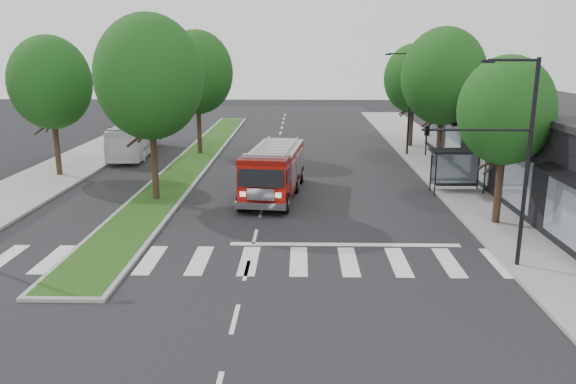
# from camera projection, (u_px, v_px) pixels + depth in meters

# --- Properties ---
(ground) EXTENTS (140.00, 140.00, 0.00)m
(ground) POSITION_uv_depth(u_px,v_px,m) (255.00, 237.00, 25.48)
(ground) COLOR black
(ground) RESTS_ON ground
(sidewalk_right) EXTENTS (5.00, 80.00, 0.15)m
(sidewalk_right) POSITION_uv_depth(u_px,v_px,m) (468.00, 185.00, 34.87)
(sidewalk_right) COLOR gray
(sidewalk_right) RESTS_ON ground
(sidewalk_left) EXTENTS (5.00, 80.00, 0.15)m
(sidewalk_left) POSITION_uv_depth(u_px,v_px,m) (39.00, 182.00, 35.46)
(sidewalk_left) COLOR gray
(sidewalk_left) RESTS_ON ground
(median) EXTENTS (3.00, 50.00, 0.15)m
(median) POSITION_uv_depth(u_px,v_px,m) (196.00, 159.00, 43.02)
(median) COLOR gray
(median) RESTS_ON ground
(storefront_row) EXTENTS (8.00, 30.00, 5.00)m
(storefront_row) POSITION_uv_depth(u_px,v_px,m) (546.00, 146.00, 34.17)
(storefront_row) COLOR black
(storefront_row) RESTS_ON ground
(bus_shelter) EXTENTS (3.20, 1.60, 2.61)m
(bus_shelter) POSITION_uv_depth(u_px,v_px,m) (458.00, 159.00, 32.61)
(bus_shelter) COLOR black
(bus_shelter) RESTS_ON ground
(tree_right_near) EXTENTS (4.40, 4.40, 8.05)m
(tree_right_near) POSITION_uv_depth(u_px,v_px,m) (506.00, 111.00, 25.79)
(tree_right_near) COLOR black
(tree_right_near) RESTS_ON ground
(tree_right_mid) EXTENTS (5.60, 5.60, 9.72)m
(tree_right_mid) POSITION_uv_depth(u_px,v_px,m) (443.00, 76.00, 37.17)
(tree_right_mid) COLOR black
(tree_right_mid) RESTS_ON ground
(tree_right_far) EXTENTS (5.00, 5.00, 8.73)m
(tree_right_far) POSITION_uv_depth(u_px,v_px,m) (414.00, 78.00, 47.01)
(tree_right_far) COLOR black
(tree_right_far) RESTS_ON ground
(tree_median_near) EXTENTS (5.80, 5.80, 10.16)m
(tree_median_near) POSITION_uv_depth(u_px,v_px,m) (149.00, 77.00, 29.73)
(tree_median_near) COLOR black
(tree_median_near) RESTS_ON ground
(tree_median_far) EXTENTS (5.60, 5.60, 9.72)m
(tree_median_far) POSITION_uv_depth(u_px,v_px,m) (197.00, 72.00, 43.36)
(tree_median_far) COLOR black
(tree_median_far) RESTS_ON ground
(tree_left_mid) EXTENTS (5.20, 5.20, 9.16)m
(tree_left_mid) POSITION_uv_depth(u_px,v_px,m) (50.00, 83.00, 35.87)
(tree_left_mid) COLOR black
(tree_left_mid) RESTS_ON ground
(streetlight_right_near) EXTENTS (4.08, 0.22, 8.00)m
(streetlight_right_near) POSITION_uv_depth(u_px,v_px,m) (505.00, 150.00, 20.72)
(streetlight_right_near) COLOR black
(streetlight_right_near) RESTS_ON ground
(streetlight_right_far) EXTENTS (2.11, 0.20, 8.00)m
(streetlight_right_far) POSITION_uv_depth(u_px,v_px,m) (408.00, 99.00, 43.50)
(streetlight_right_far) COLOR black
(streetlight_right_far) RESTS_ON ground
(fire_engine) EXTENTS (3.56, 8.95, 3.02)m
(fire_engine) POSITION_uv_depth(u_px,v_px,m) (274.00, 172.00, 32.12)
(fire_engine) COLOR #650A05
(fire_engine) RESTS_ON ground
(city_bus) EXTENTS (3.24, 10.32, 2.83)m
(city_bus) POSITION_uv_depth(u_px,v_px,m) (135.00, 137.00, 44.60)
(city_bus) COLOR silver
(city_bus) RESTS_ON ground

